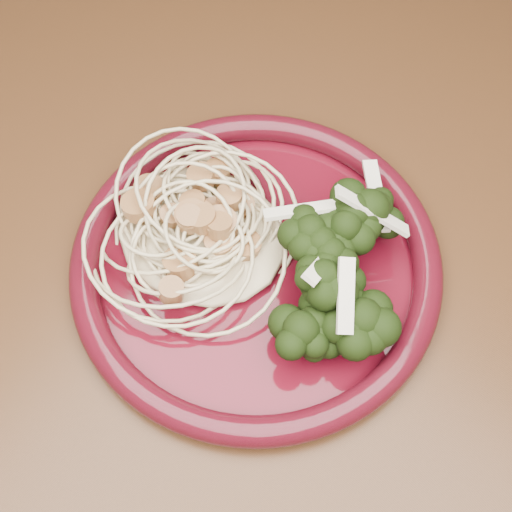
{
  "coord_description": "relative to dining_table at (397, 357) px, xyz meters",
  "views": [
    {
      "loc": [
        0.04,
        -0.24,
        1.2
      ],
      "look_at": [
        -0.11,
        -0.05,
        0.77
      ],
      "focal_mm": 50.0,
      "sensor_mm": 36.0,
      "label": 1
    }
  ],
  "objects": [
    {
      "name": "broccoli_pile",
      "position": [
        -0.05,
        -0.04,
        0.13
      ],
      "size": [
        0.11,
        0.15,
        0.05
      ],
      "primitive_type": "ellipsoid",
      "rotation": [
        0.0,
        0.0,
        0.15
      ],
      "color": "black",
      "rests_on": "dinner_plate"
    },
    {
      "name": "dining_table",
      "position": [
        0.0,
        0.0,
        0.0
      ],
      "size": [
        1.2,
        0.8,
        0.75
      ],
      "color": "#472814",
      "rests_on": "ground"
    },
    {
      "name": "spaghetti_pile",
      "position": [
        -0.15,
        -0.06,
        0.12
      ],
      "size": [
        0.14,
        0.13,
        0.03
      ],
      "primitive_type": "ellipsoid",
      "rotation": [
        0.0,
        0.0,
        0.15
      ],
      "color": "beige",
      "rests_on": "dinner_plate"
    },
    {
      "name": "onion_garnish",
      "position": [
        -0.05,
        -0.04,
        0.16
      ],
      "size": [
        0.07,
        0.1,
        0.05
      ],
      "primitive_type": null,
      "rotation": [
        0.0,
        0.0,
        0.15
      ],
      "color": "white",
      "rests_on": "broccoli_pile"
    },
    {
      "name": "scallop_cluster",
      "position": [
        -0.15,
        -0.06,
        0.15
      ],
      "size": [
        0.13,
        0.13,
        0.04
      ],
      "primitive_type": null,
      "rotation": [
        0.0,
        0.0,
        0.15
      ],
      "color": "#A47547",
      "rests_on": "spaghetti_pile"
    },
    {
      "name": "dinner_plate",
      "position": [
        -0.11,
        -0.05,
        0.11
      ],
      "size": [
        0.3,
        0.3,
        0.02
      ],
      "rotation": [
        0.0,
        0.0,
        0.15
      ],
      "color": "#480813",
      "rests_on": "dining_table"
    }
  ]
}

